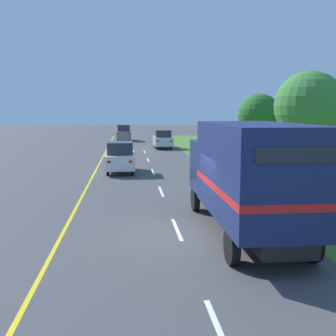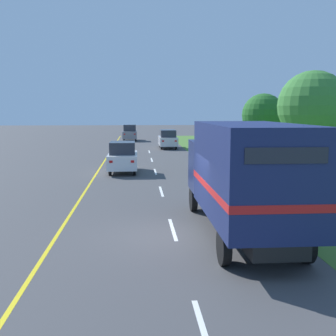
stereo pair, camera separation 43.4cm
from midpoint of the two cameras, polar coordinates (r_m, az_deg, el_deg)
ground_plane at (r=13.43m, az=0.61°, el=-9.11°), size 200.00×200.00×0.00m
grass_shoulder at (r=33.73m, az=21.10°, el=0.64°), size 20.00×69.85×0.01m
edge_line_yellow at (r=30.27m, az=-9.85°, el=0.28°), size 0.12×69.85×0.01m
centre_dash_nearest at (r=8.02m, az=5.42°, el=-21.36°), size 0.12×2.60×0.01m
centre_dash_near at (r=14.10m, az=0.31°, el=-8.28°), size 0.12×2.60×0.01m
centre_dash_mid_a at (r=20.50m, az=-1.55°, el=-3.18°), size 0.12×2.60×0.01m
centre_dash_mid_b at (r=26.99m, az=-2.51°, el=-0.51°), size 0.12×2.60×0.01m
centre_dash_far at (r=33.53m, az=-3.10°, el=1.11°), size 0.12×2.60×0.01m
centre_dash_farthest at (r=40.09m, az=-3.50°, el=2.21°), size 0.12×2.60×0.01m
horse_trailer_truck at (r=13.11m, az=9.89°, el=-0.79°), size 2.51×7.86×3.54m
lead_car_white at (r=26.69m, az=-6.94°, el=1.46°), size 1.80×3.90×1.96m
lead_car_silver_ahead at (r=43.70m, az=-1.01°, el=3.96°), size 1.80×4.45×1.92m
lead_car_grey_ahead at (r=54.88m, az=-6.23°, el=4.77°), size 1.80×4.48×2.08m
highway_sign at (r=22.78m, az=12.51°, el=2.13°), size 1.91×0.09×2.86m
roadside_tree_near at (r=28.73m, az=18.17°, el=7.98°), size 4.47×4.47×6.43m
roadside_tree_mid at (r=34.25m, az=11.88°, el=7.02°), size 3.35×3.35×5.24m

